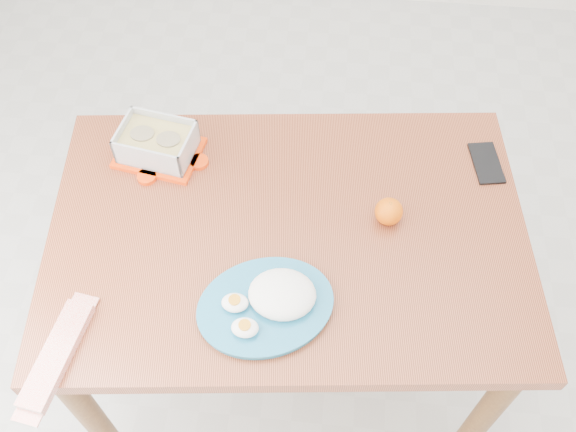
# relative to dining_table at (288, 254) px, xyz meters

# --- Properties ---
(ground) EXTENTS (3.50, 3.50, 0.00)m
(ground) POSITION_rel_dining_table_xyz_m (0.13, 0.17, -0.64)
(ground) COLOR #B7B7B2
(ground) RESTS_ON ground
(dining_table) EXTENTS (1.20, 0.87, 0.75)m
(dining_table) POSITION_rel_dining_table_xyz_m (0.00, 0.00, 0.00)
(dining_table) COLOR #A34E2E
(dining_table) RESTS_ON ground
(food_container) EXTENTS (0.23, 0.19, 0.09)m
(food_container) POSITION_rel_dining_table_xyz_m (-0.35, 0.20, 0.15)
(food_container) COLOR #FF3D07
(food_container) RESTS_ON dining_table
(orange_fruit) EXTENTS (0.07, 0.07, 0.07)m
(orange_fruit) POSITION_rel_dining_table_xyz_m (0.23, 0.05, 0.14)
(orange_fruit) COLOR orange
(orange_fruit) RESTS_ON dining_table
(rice_plate) EXTENTS (0.38, 0.38, 0.08)m
(rice_plate) POSITION_rel_dining_table_xyz_m (-0.02, -0.20, 0.13)
(rice_plate) COLOR #1A698F
(rice_plate) RESTS_ON dining_table
(candy_bar) EXTENTS (0.10, 0.25, 0.02)m
(candy_bar) POSITION_rel_dining_table_xyz_m (-0.44, -0.36, 0.12)
(candy_bar) COLOR red
(candy_bar) RESTS_ON dining_table
(smartphone) EXTENTS (0.09, 0.14, 0.01)m
(smartphone) POSITION_rel_dining_table_xyz_m (0.48, 0.25, 0.11)
(smartphone) COLOR black
(smartphone) RESTS_ON dining_table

